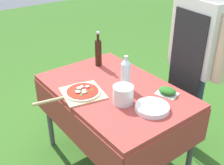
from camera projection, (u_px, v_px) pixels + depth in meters
ground_plane at (114, 160)px, 2.60m from camera, size 12.00×12.00×0.00m
prep_table at (115, 99)px, 2.27m from camera, size 1.23×0.83×0.77m
person_cook at (195, 54)px, 2.35m from camera, size 0.61×0.25×1.63m
pizza_on_peel at (81, 93)px, 2.14m from camera, size 0.36×0.56×0.05m
oil_bottle at (98, 52)px, 2.54m from camera, size 0.06×0.06×0.32m
water_bottle at (126, 73)px, 2.17m from camera, size 0.08×0.08×0.28m
herb_container at (167, 91)px, 2.14m from camera, size 0.19×0.16×0.05m
mixing_tub at (123, 95)px, 2.02m from camera, size 0.15×0.15×0.13m
plate_stack at (152, 108)px, 1.96m from camera, size 0.25×0.25×0.03m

